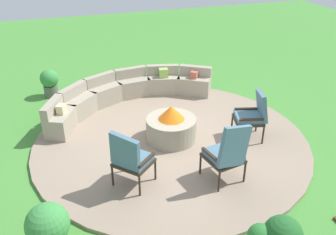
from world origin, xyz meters
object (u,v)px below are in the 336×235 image
at_px(curved_stone_bench, 125,93).
at_px(potted_plant_5, 50,82).
at_px(lounge_chair_back_left, 253,114).
at_px(fire_pit, 171,126).
at_px(lounge_chair_front_left, 130,158).
at_px(potted_plant_1, 48,228).
at_px(lounge_chair_front_right, 227,153).

xyz_separation_m(curved_stone_bench, potted_plant_5, (-1.68, 1.18, 0.05)).
bearing_deg(lounge_chair_back_left, fire_pit, 89.30).
bearing_deg(fire_pit, lounge_chair_front_left, -132.89).
relative_size(fire_pit, potted_plant_1, 1.31).
relative_size(curved_stone_bench, potted_plant_5, 5.88).
relative_size(lounge_chair_front_left, lounge_chair_back_left, 1.06).
bearing_deg(lounge_chair_front_right, curved_stone_bench, 94.79).
xyz_separation_m(curved_stone_bench, lounge_chair_back_left, (2.07, -2.34, 0.25)).
bearing_deg(potted_plant_5, fire_pit, -54.33).
distance_m(fire_pit, lounge_chair_front_left, 1.65).
bearing_deg(potted_plant_5, lounge_chair_front_right, -60.50).
height_order(fire_pit, lounge_chair_back_left, lounge_chair_back_left).
distance_m(lounge_chair_back_left, potted_plant_5, 5.15).
height_order(fire_pit, lounge_chair_front_left, lounge_chair_front_left).
bearing_deg(lounge_chair_front_left, potted_plant_1, -96.69).
bearing_deg(potted_plant_1, fire_pit, 41.26).
height_order(potted_plant_1, potted_plant_5, potted_plant_1).
relative_size(fire_pit, lounge_chair_back_left, 1.00).
xyz_separation_m(lounge_chair_front_right, potted_plant_5, (-2.63, 4.64, -0.24)).
height_order(curved_stone_bench, lounge_chair_front_left, lounge_chair_front_left).
relative_size(curved_stone_bench, potted_plant_1, 5.47).
height_order(fire_pit, potted_plant_5, fire_pit).
height_order(curved_stone_bench, potted_plant_1, potted_plant_1).
height_order(lounge_chair_front_left, potted_plant_1, lounge_chair_front_left).
height_order(lounge_chair_back_left, potted_plant_1, lounge_chair_back_left).
height_order(fire_pit, lounge_chair_front_right, lounge_chair_front_right).
xyz_separation_m(fire_pit, potted_plant_5, (-2.20, 3.06, 0.04)).
height_order(lounge_chair_front_right, potted_plant_5, lounge_chair_front_right).
xyz_separation_m(lounge_chair_back_left, potted_plant_5, (-3.76, 3.52, -0.20)).
distance_m(lounge_chair_front_left, lounge_chair_back_left, 2.77).
bearing_deg(lounge_chair_front_left, lounge_chair_back_left, 63.21).
relative_size(lounge_chair_back_left, potted_plant_1, 1.32).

